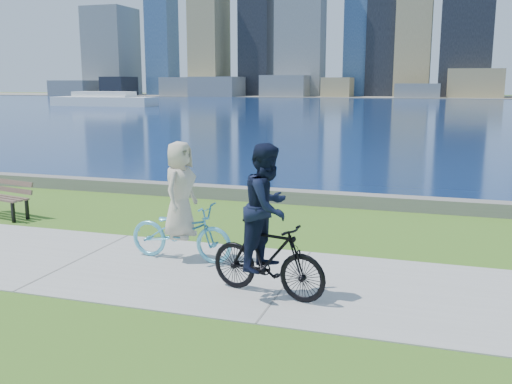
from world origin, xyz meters
TOP-DOWN VIEW (x-y plane):
  - ground at (0.00, 0.00)m, footprint 320.00×320.00m
  - concrete_path at (0.00, 0.00)m, footprint 80.00×3.50m
  - seawall at (0.00, 6.20)m, footprint 90.00×0.50m
  - bay_water at (0.00, 72.00)m, footprint 320.00×131.00m
  - far_shore at (0.00, 130.00)m, footprint 320.00×30.00m
  - ferry_near at (-38.78, 62.31)m, footprint 14.94×4.27m
  - park_bench at (-3.86, 2.47)m, footprint 1.82×0.95m
  - cyclist_woman at (1.82, 0.58)m, footprint 0.80×2.06m
  - cyclist_man at (3.85, -0.68)m, footprint 0.99×2.03m

SIDE VIEW (x-z plane):
  - ground at x=0.00m, z-range 0.00..0.00m
  - bay_water at x=0.00m, z-range 0.00..0.01m
  - concrete_path at x=0.00m, z-range 0.00..0.02m
  - far_shore at x=0.00m, z-range 0.00..0.12m
  - seawall at x=0.00m, z-range 0.00..0.35m
  - park_bench at x=-3.86m, z-range 0.10..1.00m
  - cyclist_woman at x=1.82m, z-range -0.26..1.93m
  - ferry_near at x=-38.78m, z-range -0.17..1.86m
  - cyclist_man at x=3.85m, z-range -0.17..2.18m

